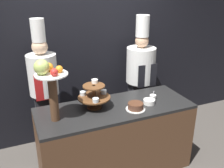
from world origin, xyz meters
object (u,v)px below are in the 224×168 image
Objects in this scene: tiered_stand at (94,95)px; cup_white at (153,97)px; fruit_pedestal at (49,81)px; cake_round at (136,106)px; chef_center_left at (140,75)px; chef_left at (44,87)px; serving_bowl_near at (149,102)px.

cup_white is at bearing -5.58° from tiered_stand.
cup_white is at bearing 1.61° from fruit_pedestal.
cake_round is 0.93m from chef_center_left.
serving_bowl_near is at bearing -32.98° from chef_left.
fruit_pedestal reaches higher than cup_white.
cup_white is (0.74, -0.07, -0.13)m from tiered_stand.
fruit_pedestal is 0.36× the size of chef_left.
chef_center_left is at bearing 57.80° from cake_round.
chef_center_left is at bearing -0.00° from chef_left.
fruit_pedestal is 8.47× the size of cup_white.
fruit_pedestal is 2.99× the size of cake_round.
chef_left reaches higher than fruit_pedestal.
chef_left is (-1.22, 0.63, 0.09)m from cup_white.
chef_center_left is at bearing 74.97° from cup_white.
fruit_pedestal is 4.28× the size of serving_bowl_near.
chef_center_left is (0.17, 0.63, 0.05)m from cup_white.
fruit_pedestal is at bearing -167.81° from tiered_stand.
tiered_stand is 0.56× the size of fruit_pedestal.
fruit_pedestal is at bearing 177.05° from serving_bowl_near.
cup_white is 0.14m from serving_bowl_near.
fruit_pedestal reaches higher than tiered_stand.
chef_center_left is (0.28, 0.72, 0.05)m from serving_bowl_near.
serving_bowl_near is 0.78m from chef_center_left.
cup_white is at bearing -27.23° from chef_left.
cake_round is 0.12× the size of chef_left.
chef_center_left is (1.39, -0.00, -0.03)m from chef_left.
serving_bowl_near is at bearing 17.00° from cake_round.
fruit_pedestal is 1.21m from serving_bowl_near.
serving_bowl_near reaches higher than cup_white.
chef_left is 1.01× the size of chef_center_left.
tiered_stand is 0.49m from cake_round.
cake_round is at bearing -163.00° from serving_bowl_near.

